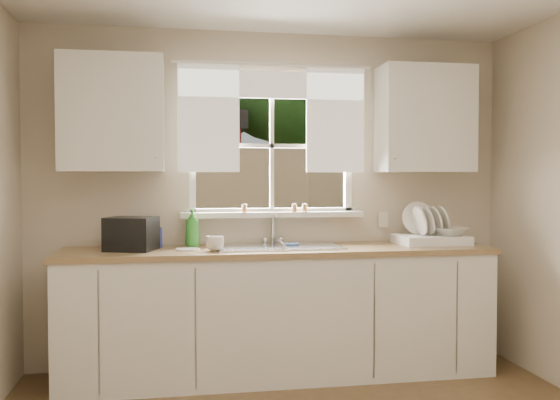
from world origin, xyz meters
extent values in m
cube|color=beige|center=(0.00, 2.00, 0.57)|extent=(3.60, 0.02, 1.15)
cube|color=beige|center=(0.00, 2.00, 2.33)|extent=(3.60, 0.02, 0.35)
cube|color=beige|center=(-1.20, 2.00, 1.65)|extent=(1.20, 0.02, 1.00)
cube|color=beige|center=(1.20, 2.00, 1.65)|extent=(1.20, 0.02, 1.00)
cube|color=white|center=(0.00, 2.02, 1.15)|extent=(1.30, 0.06, 0.05)
cube|color=white|center=(0.00, 2.02, 2.15)|extent=(1.30, 0.06, 0.05)
cube|color=white|center=(-0.60, 2.02, 1.65)|extent=(0.05, 0.06, 1.05)
cube|color=white|center=(0.60, 2.02, 1.65)|extent=(0.05, 0.06, 1.05)
cube|color=white|center=(0.00, 2.02, 1.65)|extent=(0.03, 0.04, 1.00)
cube|color=white|center=(0.00, 2.02, 1.65)|extent=(1.20, 0.04, 0.03)
cube|color=white|center=(0.00, 1.96, 1.13)|extent=(1.38, 0.14, 0.04)
cylinder|color=white|center=(0.00, 1.94, 2.25)|extent=(1.50, 0.02, 0.02)
cube|color=white|center=(-0.48, 1.95, 1.85)|extent=(0.45, 0.02, 0.80)
cube|color=white|center=(0.48, 1.95, 1.85)|extent=(0.45, 0.02, 0.80)
cube|color=white|center=(0.00, 1.95, 2.10)|extent=(1.40, 0.02, 0.20)
cube|color=white|center=(0.00, 1.68, 0.43)|extent=(3.00, 0.62, 0.87)
cube|color=olive|center=(0.00, 1.68, 0.89)|extent=(3.04, 0.65, 0.04)
cube|color=white|center=(-1.15, 1.82, 1.85)|extent=(0.70, 0.33, 0.80)
cube|color=white|center=(1.15, 1.82, 1.85)|extent=(0.70, 0.33, 0.80)
cube|color=beige|center=(0.88, 1.99, 1.08)|extent=(0.08, 0.01, 0.12)
cylinder|color=brown|center=(0.24, 1.94, 1.18)|extent=(0.04, 0.04, 0.06)
cylinder|color=brown|center=(0.16, 1.94, 1.18)|extent=(0.04, 0.04, 0.06)
cylinder|color=brown|center=(-0.22, 1.94, 1.18)|extent=(0.04, 0.04, 0.06)
cube|color=#335421|center=(0.00, 7.00, -0.02)|extent=(20.00, 10.00, 0.02)
cube|color=#9A7755|center=(0.00, 5.00, 0.90)|extent=(8.00, 0.10, 1.80)
cube|color=maroon|center=(-1.20, 8.50, 1.10)|extent=(3.00, 3.00, 2.20)
cube|color=black|center=(-1.20, 8.50, 2.35)|extent=(3.20, 3.20, 0.30)
cylinder|color=#423021|center=(1.40, 8.00, 1.60)|extent=(0.36, 0.36, 3.20)
sphere|color=#214716|center=(1.40, 8.00, 4.00)|extent=(4.00, 4.00, 4.00)
sphere|color=#214716|center=(0.30, 9.50, 4.50)|extent=(3.20, 3.20, 3.20)
cube|color=#B7B7BC|center=(0.00, 1.71, 0.83)|extent=(0.84, 0.46, 0.18)
cube|color=#B7B7BC|center=(0.00, 1.71, 0.92)|extent=(0.88, 0.50, 0.01)
cube|color=#B7B7BC|center=(0.00, 1.71, 0.89)|extent=(0.02, 0.41, 0.14)
cylinder|color=silver|center=(0.00, 1.96, 1.02)|extent=(0.03, 0.03, 0.22)
cylinder|color=silver|center=(0.00, 1.88, 1.13)|extent=(0.02, 0.18, 0.02)
sphere|color=silver|center=(-0.06, 1.96, 0.94)|extent=(0.05, 0.05, 0.05)
sphere|color=silver|center=(0.06, 1.96, 0.94)|extent=(0.05, 0.05, 0.05)
cube|color=white|center=(1.16, 1.73, 0.94)|extent=(0.50, 0.38, 0.07)
cylinder|color=white|center=(1.11, 1.85, 1.10)|extent=(0.26, 0.08, 0.25)
cylinder|color=white|center=(1.07, 1.73, 1.09)|extent=(0.07, 0.22, 0.22)
cylinder|color=white|center=(1.13, 1.73, 1.09)|extent=(0.07, 0.22, 0.22)
cylinder|color=white|center=(1.19, 1.73, 1.09)|extent=(0.07, 0.22, 0.22)
cylinder|color=white|center=(1.25, 1.73, 1.09)|extent=(0.07, 0.22, 0.22)
imported|color=beige|center=(1.30, 1.68, 1.01)|extent=(0.32, 0.32, 0.06)
imported|color=#338F2F|center=(-0.61, 1.83, 1.05)|extent=(0.14, 0.14, 0.27)
imported|color=#2F3CB0|center=(-0.87, 1.85, 1.01)|extent=(0.11, 0.11, 0.21)
imported|color=beige|center=(-1.11, 1.78, 1.00)|extent=(0.15, 0.15, 0.19)
cylinder|color=white|center=(-0.64, 1.65, 0.92)|extent=(0.17, 0.17, 0.01)
imported|color=silver|center=(-0.46, 1.57, 0.96)|extent=(0.17, 0.17, 0.10)
cube|color=black|center=(-1.02, 1.70, 1.02)|extent=(0.38, 0.35, 0.23)
camera|label=1|loc=(-0.71, -2.44, 1.39)|focal=38.00mm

